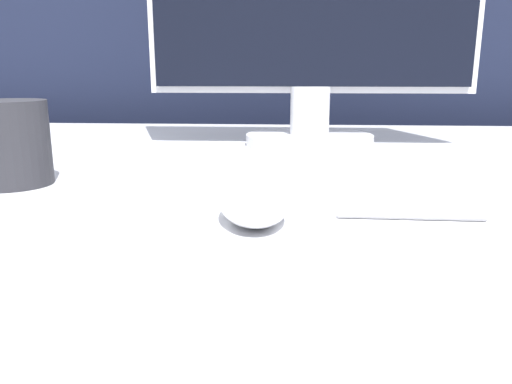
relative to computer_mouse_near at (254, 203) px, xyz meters
The scene contains 5 objects.
partition_panel 0.99m from the computer_mouse_near, 92.34° to the left, with size 5.00×0.03×1.12m.
computer_mouse_near is the anchor object (origin of this frame).
keyboard 0.16m from the computer_mouse_near, 90.08° to the left, with size 0.41×0.15×0.02m.
mug 0.33m from the computer_mouse_near, 156.71° to the left, with size 0.09×0.09×0.10m.
pen 0.15m from the computer_mouse_near, ahead, with size 0.14×0.01×0.01m.
Camera 1 is at (0.07, -0.70, 0.87)m, focal length 35.00 mm.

